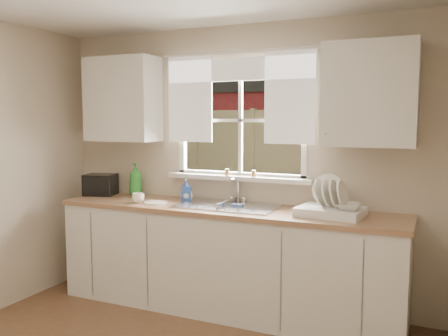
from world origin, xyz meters
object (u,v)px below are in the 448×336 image
at_px(dish_rack, 331,207).
at_px(soap_bottle_a, 136,179).
at_px(cup, 138,198).
at_px(black_appliance, 101,185).

distance_m(dish_rack, soap_bottle_a, 1.96).
distance_m(cup, black_appliance, 0.64).
xyz_separation_m(dish_rack, black_appliance, (-2.30, 0.08, 0.04)).
distance_m(soap_bottle_a, black_appliance, 0.37).
bearing_deg(cup, soap_bottle_a, 105.74).
xyz_separation_m(dish_rack, cup, (-1.70, -0.14, -0.02)).
height_order(dish_rack, cup, dish_rack).
bearing_deg(black_appliance, soap_bottle_a, 0.34).
bearing_deg(black_appliance, dish_rack, -17.09).
xyz_separation_m(cup, black_appliance, (-0.60, 0.22, 0.06)).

